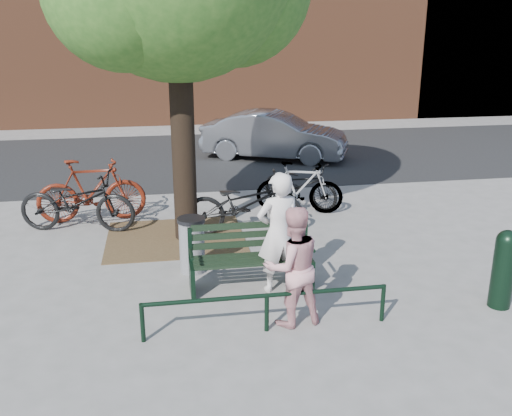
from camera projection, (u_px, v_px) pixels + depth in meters
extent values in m
plane|color=gray|center=(251.00, 288.00, 8.19)|extent=(90.00, 90.00, 0.00)
cube|color=brown|center=(176.00, 238.00, 10.09)|extent=(2.40, 2.00, 0.02)
cube|color=black|center=(203.00, 157.00, 16.16)|extent=(40.00, 7.00, 0.01)
cube|color=black|center=(192.00, 278.00, 7.99)|extent=(0.06, 0.52, 0.45)
cube|color=black|center=(190.00, 243.00, 8.07)|extent=(0.06, 0.06, 0.44)
cylinder|color=black|center=(191.00, 254.00, 7.77)|extent=(0.04, 0.36, 0.04)
cube|color=black|center=(308.00, 270.00, 8.26)|extent=(0.06, 0.52, 0.45)
cube|color=black|center=(305.00, 236.00, 8.33)|extent=(0.06, 0.06, 0.44)
cylinder|color=black|center=(311.00, 246.00, 8.04)|extent=(0.04, 0.36, 0.04)
cube|color=black|center=(251.00, 259.00, 8.05)|extent=(1.64, 0.46, 0.04)
cube|color=black|center=(248.00, 235.00, 8.18)|extent=(1.64, 0.03, 0.47)
cylinder|color=black|center=(142.00, 323.00, 6.75)|extent=(0.06, 0.06, 0.50)
cylinder|color=black|center=(267.00, 312.00, 6.99)|extent=(0.06, 0.06, 0.50)
cylinder|color=black|center=(383.00, 303.00, 7.23)|extent=(0.06, 0.06, 0.50)
cylinder|color=black|center=(267.00, 296.00, 6.92)|extent=(3.00, 0.06, 0.06)
cylinder|color=black|center=(183.00, 132.00, 9.54)|extent=(0.40, 0.40, 3.80)
imported|color=silver|center=(279.00, 233.00, 7.90)|extent=(0.69, 0.51, 1.73)
imported|color=#CE8E91|center=(293.00, 266.00, 7.02)|extent=(0.84, 0.71, 1.55)
cylinder|color=black|center=(503.00, 274.00, 7.53)|extent=(0.29, 0.29, 0.94)
sphere|color=black|center=(508.00, 241.00, 7.39)|extent=(0.29, 0.29, 0.29)
cylinder|color=gray|center=(192.00, 247.00, 8.63)|extent=(0.38, 0.38, 0.80)
cylinder|color=black|center=(191.00, 220.00, 8.50)|extent=(0.42, 0.42, 0.06)
imported|color=black|center=(77.00, 202.00, 10.29)|extent=(2.24, 1.23, 1.12)
imported|color=#57190C|center=(91.00, 190.00, 10.80)|extent=(2.06, 0.68, 1.22)
imported|color=black|center=(244.00, 204.00, 10.16)|extent=(2.17, 0.91, 1.11)
imported|color=gray|center=(299.00, 187.00, 11.33)|extent=(1.79, 0.97, 1.04)
imported|color=black|center=(300.00, 184.00, 11.77)|extent=(1.65, 1.67, 0.91)
imported|color=slate|center=(274.00, 136.00, 15.83)|extent=(4.20, 2.93, 1.31)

